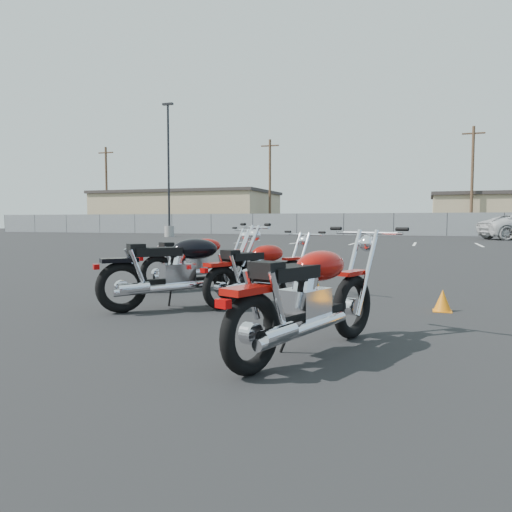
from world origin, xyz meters
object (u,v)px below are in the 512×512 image
(motorcycle_third_red, at_px, (259,271))
(motorcycle_second_black, at_px, (181,270))
(motorcycle_front_red, at_px, (196,261))
(motorcycle_rear_red, at_px, (309,298))

(motorcycle_third_red, bearing_deg, motorcycle_second_black, -141.81)
(motorcycle_front_red, height_order, motorcycle_third_red, motorcycle_front_red)
(motorcycle_second_black, height_order, motorcycle_rear_red, motorcycle_second_black)
(motorcycle_second_black, bearing_deg, motorcycle_rear_red, -38.86)
(motorcycle_second_black, xyz_separation_m, motorcycle_third_red, (0.88, 0.69, -0.06))
(motorcycle_third_red, bearing_deg, motorcycle_front_red, 143.19)
(motorcycle_third_red, height_order, motorcycle_rear_red, motorcycle_rear_red)
(motorcycle_front_red, distance_m, motorcycle_second_black, 1.97)
(motorcycle_front_red, relative_size, motorcycle_third_red, 0.99)
(motorcycle_third_red, distance_m, motorcycle_rear_red, 2.75)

